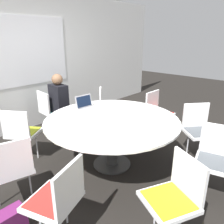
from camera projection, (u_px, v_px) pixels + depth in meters
name	position (u px, v px, depth m)	size (l,w,h in m)	color
ground_plane	(112.00, 164.00, 3.32)	(16.00, 16.00, 0.00)	black
wall_back	(26.00, 62.00, 4.29)	(8.00, 0.07, 2.70)	silver
conference_table	(112.00, 126.00, 3.10)	(1.89, 1.89, 0.74)	#333333
chair_0	(50.00, 108.00, 4.24)	(0.45, 0.47, 0.85)	white
chair_1	(21.00, 130.00, 3.28)	(0.59, 0.60, 0.85)	white
chair_2	(11.00, 166.00, 2.38)	(0.53, 0.52, 0.85)	white
chair_3	(58.00, 196.00, 1.93)	(0.55, 0.54, 0.85)	white
chair_4	(175.00, 193.00, 1.97)	(0.57, 0.58, 0.85)	white
chair_5	(216.00, 155.00, 2.59)	(0.51, 0.53, 0.85)	white
chair_6	(198.00, 127.00, 3.39)	(0.61, 0.60, 0.85)	white
chair_7	(158.00, 110.00, 4.15)	(0.44, 0.42, 0.85)	white
chair_8	(107.00, 105.00, 4.44)	(0.61, 0.61, 0.85)	white
person_0	(60.00, 100.00, 4.07)	(0.28, 0.38, 1.20)	black
laptop	(86.00, 105.00, 3.46)	(0.31, 0.24, 0.21)	#99999E
coffee_cup	(131.00, 112.00, 3.23)	(0.07, 0.07, 0.08)	white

